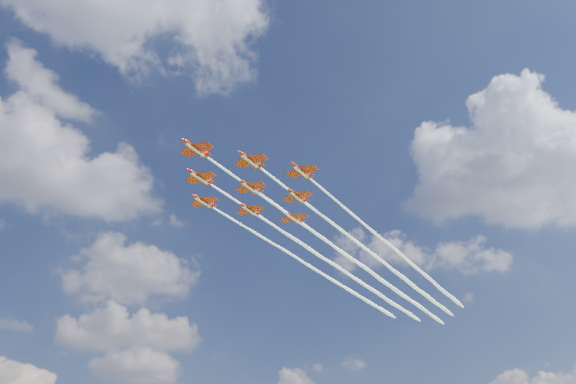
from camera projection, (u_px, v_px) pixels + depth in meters
The scene contains 9 objects.
jet_lead at pixel (345, 254), 184.17m from camera, with size 131.13×88.88×2.31m.
jet_row2_port at pixel (380, 260), 188.58m from camera, with size 131.13×88.88×2.31m.
jet_row2_starb at pixel (339, 268), 195.71m from camera, with size 131.13×88.88×2.31m.
jet_row3_port at pixel (413, 265), 192.99m from camera, with size 131.13×88.88×2.31m.
jet_row3_centre at pixel (372, 273), 200.13m from camera, with size 131.13×88.88×2.31m.
jet_row3_starb at pixel (334, 281), 207.26m from camera, with size 131.13×88.88×2.31m.
jet_row4_port at pixel (404, 278), 204.54m from camera, with size 131.13×88.88×2.31m.
jet_row4_starb at pixel (365, 285), 211.67m from camera, with size 131.13×88.88×2.31m.
jet_tail at pixel (395, 289), 216.09m from camera, with size 131.13×88.88×2.31m.
Camera 1 is at (-37.18, -117.35, 4.00)m, focal length 35.00 mm.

